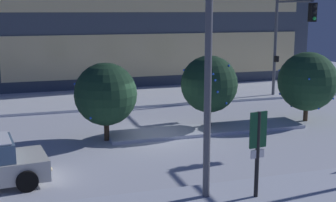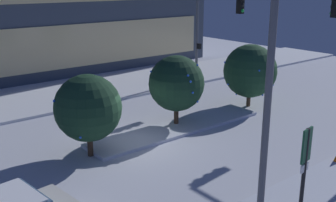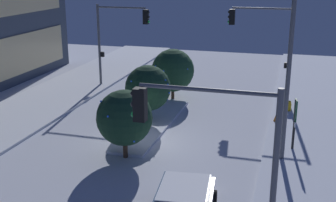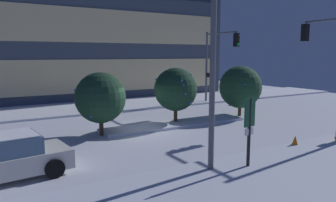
# 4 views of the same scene
# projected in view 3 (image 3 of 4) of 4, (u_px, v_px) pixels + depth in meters

# --- Properties ---
(ground) EXTENTS (52.00, 52.00, 0.00)m
(ground) POSITION_uv_depth(u_px,v_px,m) (143.00, 143.00, 22.39)
(ground) COLOR silver
(curb_strip_near) EXTENTS (52.00, 5.20, 0.14)m
(curb_strip_near) POSITION_uv_depth(u_px,v_px,m) (320.00, 162.00, 20.09)
(curb_strip_near) COLOR silver
(curb_strip_near) RESTS_ON ground
(median_strip) EXTENTS (9.00, 1.80, 0.14)m
(median_strip) POSITION_uv_depth(u_px,v_px,m) (154.00, 124.00, 24.96)
(median_strip) COLOR silver
(median_strip) RESTS_ON ground
(traffic_light_corner_near_left) EXTENTS (0.32, 4.34, 5.52)m
(traffic_light_corner_near_left) POSITION_uv_depth(u_px,v_px,m) (213.00, 139.00, 12.57)
(traffic_light_corner_near_left) COLOR #565960
(traffic_light_corner_near_left) RESTS_ON ground
(traffic_light_corner_near_right) EXTENTS (0.32, 4.25, 6.22)m
(traffic_light_corner_near_right) POSITION_uv_depth(u_px,v_px,m) (266.00, 36.00, 28.68)
(traffic_light_corner_near_right) COLOR #565960
(traffic_light_corner_near_right) RESTS_ON ground
(traffic_light_corner_far_right) EXTENTS (0.32, 4.02, 6.03)m
(traffic_light_corner_far_right) POSITION_uv_depth(u_px,v_px,m) (118.00, 32.00, 31.63)
(traffic_light_corner_far_right) COLOR #565960
(traffic_light_corner_far_right) RESTS_ON ground
(street_lamp_arched) EXTENTS (0.56, 3.23, 8.02)m
(street_lamp_arched) POSITION_uv_depth(u_px,v_px,m) (270.00, 48.00, 19.03)
(street_lamp_arched) COLOR #565960
(street_lamp_arched) RESTS_ON ground
(fire_hydrant) EXTENTS (0.48, 0.26, 0.78)m
(fire_hydrant) POSITION_uv_depth(u_px,v_px,m) (289.00, 107.00, 26.93)
(fire_hydrant) COLOR gold
(fire_hydrant) RESTS_ON ground
(parking_info_sign) EXTENTS (0.55, 0.15, 2.62)m
(parking_info_sign) POSITION_uv_depth(u_px,v_px,m) (295.00, 119.00, 20.96)
(parking_info_sign) COLOR black
(parking_info_sign) RESTS_ON ground
(decorated_tree_median) EXTENTS (2.85, 2.85, 3.39)m
(decorated_tree_median) POSITION_uv_depth(u_px,v_px,m) (173.00, 70.00, 29.43)
(decorated_tree_median) COLOR #473323
(decorated_tree_median) RESTS_ON ground
(decorated_tree_left_of_median) EXTENTS (2.65, 2.59, 3.26)m
(decorated_tree_left_of_median) POSITION_uv_depth(u_px,v_px,m) (124.00, 118.00, 20.18)
(decorated_tree_left_of_median) COLOR #473323
(decorated_tree_left_of_median) RESTS_ON ground
(decorated_tree_right_of_median) EXTENTS (2.58, 2.62, 3.37)m
(decorated_tree_right_of_median) POSITION_uv_depth(u_px,v_px,m) (148.00, 88.00, 24.68)
(decorated_tree_right_of_median) COLOR #473323
(decorated_tree_right_of_median) RESTS_ON ground
(construction_cone) EXTENTS (0.36, 0.36, 0.55)m
(construction_cone) POSITION_uv_depth(u_px,v_px,m) (276.00, 119.00, 25.14)
(construction_cone) COLOR orange
(construction_cone) RESTS_ON ground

